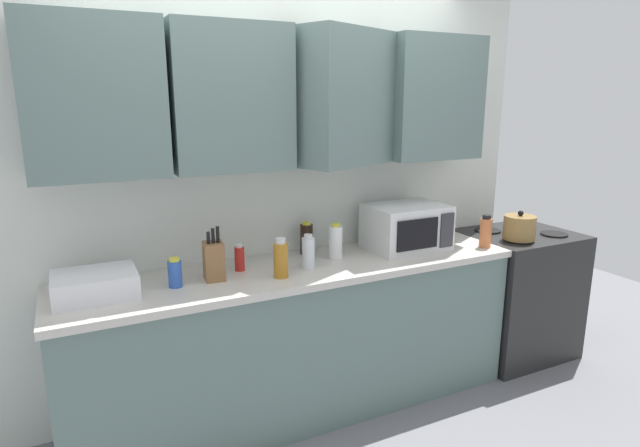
% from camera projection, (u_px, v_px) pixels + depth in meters
% --- Properties ---
extents(wall_back_with_cabinets, '(3.51, 0.55, 2.60)m').
position_uv_depth(wall_back_with_cabinets, '(282.00, 142.00, 3.00)').
color(wall_back_with_cabinets, silver).
rests_on(wall_back_with_cabinets, ground_plane).
extents(counter_run, '(2.64, 0.63, 0.90)m').
position_uv_depth(counter_run, '(299.00, 339.00, 3.06)').
color(counter_run, slate).
rests_on(counter_run, ground_plane).
extents(stove_range, '(0.76, 0.64, 0.91)m').
position_uv_depth(stove_range, '(515.00, 293.00, 3.78)').
color(stove_range, black).
rests_on(stove_range, ground_plane).
extents(kettle, '(0.21, 0.21, 0.19)m').
position_uv_depth(kettle, '(519.00, 227.00, 3.46)').
color(kettle, olive).
rests_on(kettle, stove_range).
extents(microwave, '(0.48, 0.37, 0.28)m').
position_uv_depth(microwave, '(406.00, 227.00, 3.27)').
color(microwave, silver).
rests_on(microwave, counter_run).
extents(dish_rack, '(0.38, 0.30, 0.12)m').
position_uv_depth(dish_rack, '(95.00, 285.00, 2.49)').
color(dish_rack, silver).
rests_on(dish_rack, counter_run).
extents(knife_block, '(0.11, 0.13, 0.29)m').
position_uv_depth(knife_block, '(214.00, 260.00, 2.72)').
color(knife_block, brown).
rests_on(knife_block, counter_run).
extents(bottle_clear_tall, '(0.07, 0.07, 0.20)m').
position_uv_depth(bottle_clear_tall, '(308.00, 252.00, 2.90)').
color(bottle_clear_tall, silver).
rests_on(bottle_clear_tall, counter_run).
extents(bottle_white_jar, '(0.08, 0.08, 0.21)m').
position_uv_depth(bottle_white_jar, '(336.00, 242.00, 3.08)').
color(bottle_white_jar, white).
rests_on(bottle_white_jar, counter_run).
extents(bottle_amber_vinegar, '(0.08, 0.08, 0.21)m').
position_uv_depth(bottle_amber_vinegar, '(281.00, 259.00, 2.75)').
color(bottle_amber_vinegar, '#AD701E').
rests_on(bottle_amber_vinegar, counter_run).
extents(bottle_blue_cleaner, '(0.07, 0.07, 0.15)m').
position_uv_depth(bottle_blue_cleaner, '(175.00, 273.00, 2.62)').
color(bottle_blue_cleaner, '#2D56B7').
rests_on(bottle_blue_cleaner, counter_run).
extents(bottle_red_sauce, '(0.05, 0.05, 0.15)m').
position_uv_depth(bottle_red_sauce, '(240.00, 258.00, 2.87)').
color(bottle_red_sauce, red).
rests_on(bottle_red_sauce, counter_run).
extents(bottle_soy_dark, '(0.08, 0.08, 0.20)m').
position_uv_depth(bottle_soy_dark, '(306.00, 239.00, 3.17)').
color(bottle_soy_dark, black).
rests_on(bottle_soy_dark, counter_run).
extents(bottle_spice_jar, '(0.07, 0.07, 0.21)m').
position_uv_depth(bottle_spice_jar, '(486.00, 232.00, 3.31)').
color(bottle_spice_jar, '#BC6638').
rests_on(bottle_spice_jar, counter_run).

